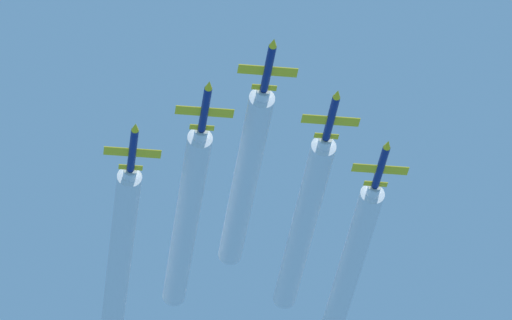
# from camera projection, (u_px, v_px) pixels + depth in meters

# --- Properties ---
(jet_lead) EXTENTS (7.71, 11.23, 2.70)m
(jet_lead) POSITION_uv_depth(u_px,v_px,m) (269.00, 67.00, 247.81)
(jet_lead) COLOR navy
(jet_left_wingman) EXTENTS (7.71, 11.23, 2.70)m
(jet_left_wingman) POSITION_uv_depth(u_px,v_px,m) (331.00, 116.00, 254.99)
(jet_left_wingman) COLOR navy
(jet_right_wingman) EXTENTS (7.71, 11.23, 2.70)m
(jet_right_wingman) POSITION_uv_depth(u_px,v_px,m) (205.00, 108.00, 253.52)
(jet_right_wingman) COLOR navy
(jet_outer_left) EXTENTS (7.71, 11.23, 2.70)m
(jet_outer_left) POSITION_uv_depth(u_px,v_px,m) (381.00, 165.00, 262.01)
(jet_outer_left) COLOR navy
(jet_outer_right) EXTENTS (7.71, 11.23, 2.70)m
(jet_outer_right) POSITION_uv_depth(u_px,v_px,m) (133.00, 149.00, 258.89)
(jet_outer_right) COLOR navy
(smoke_trail_lead) EXTENTS (3.46, 40.78, 3.46)m
(smoke_trail_lead) POSITION_uv_depth(u_px,v_px,m) (246.00, 178.00, 268.67)
(smoke_trail_lead) COLOR white
(smoke_trail_left_wingman) EXTENTS (3.46, 42.31, 3.46)m
(smoke_trail_left_wingman) POSITION_uv_depth(u_px,v_px,m) (304.00, 224.00, 276.47)
(smoke_trail_left_wingman) COLOR white
(smoke_trail_right_wingman) EXTENTS (3.46, 43.55, 3.46)m
(smoke_trail_right_wingman) POSITION_uv_depth(u_px,v_px,m) (187.00, 219.00, 275.50)
(smoke_trail_right_wingman) COLOR white
(smoke_trail_outer_left) EXTENTS (3.46, 45.33, 3.46)m
(smoke_trail_outer_left) POSITION_uv_depth(u_px,v_px,m) (349.00, 272.00, 284.72)
(smoke_trail_outer_left) COLOR white
(smoke_trail_outer_right) EXTENTS (3.46, 40.21, 3.46)m
(smoke_trail_outer_right) POSITION_uv_depth(u_px,v_px,m) (121.00, 248.00, 279.52)
(smoke_trail_outer_right) COLOR white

